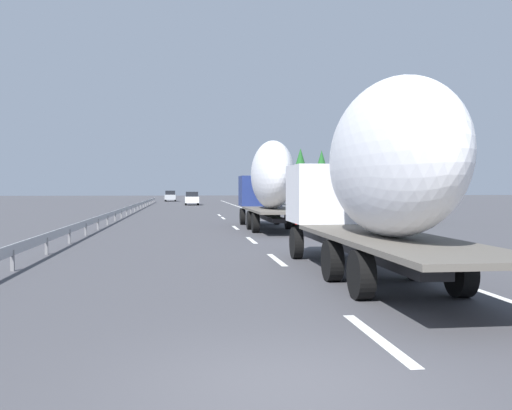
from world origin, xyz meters
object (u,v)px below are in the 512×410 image
road_sign (265,191)px  car_silver_hatch (170,196)px  car_white_van (192,198)px  truck_trailing (375,173)px  truck_lead (269,181)px

road_sign → car_silver_hatch: bearing=12.8°
car_white_van → road_sign: 23.86m
truck_trailing → car_silver_hatch: bearing=4.7°
truck_trailing → car_white_van: (65.10, 3.74, -1.79)m
car_white_van → car_silver_hatch: bearing=8.7°
truck_trailing → road_sign: bearing=-4.2°
truck_lead → road_sign: size_ratio=4.12×
car_silver_hatch → truck_trailing: bearing=-175.3°
truck_lead → truck_trailing: bearing=180.0°
truck_lead → car_white_van: bearing=4.6°
car_silver_hatch → road_sign: size_ratio=1.53×
truck_lead → car_white_van: (46.80, 3.74, -1.80)m
truck_lead → car_white_van: truck_lead is taller
car_silver_hatch → car_white_van: 22.37m
truck_trailing → road_sign: (42.27, -3.10, -0.66)m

